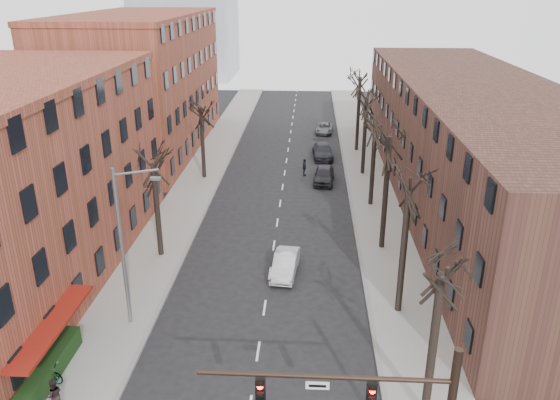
# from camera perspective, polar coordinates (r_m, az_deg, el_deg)

# --- Properties ---
(sidewalk_left) EXTENTS (4.00, 90.00, 0.15)m
(sidewalk_left) POSITION_cam_1_polar(r_m,az_deg,el_deg) (53.73, -8.12, 2.71)
(sidewalk_left) COLOR gray
(sidewalk_left) RESTS_ON ground
(sidewalk_right) EXTENTS (4.00, 90.00, 0.15)m
(sidewalk_right) POSITION_cam_1_polar(r_m,az_deg,el_deg) (53.01, 9.12, 2.39)
(sidewalk_right) COLOR gray
(sidewalk_right) RESTS_ON ground
(building_left_near) EXTENTS (12.00, 26.00, 12.00)m
(building_left_near) POSITION_cam_1_polar(r_m,az_deg,el_deg) (36.82, -26.97, 1.25)
(building_left_near) COLOR brown
(building_left_near) RESTS_ON ground
(building_left_far) EXTENTS (12.00, 28.00, 14.00)m
(building_left_far) POSITION_cam_1_polar(r_m,az_deg,el_deg) (62.46, -14.25, 11.51)
(building_left_far) COLOR brown
(building_left_far) RESTS_ON ground
(building_right) EXTENTS (12.00, 50.00, 10.00)m
(building_right) POSITION_cam_1_polar(r_m,az_deg,el_deg) (48.42, 19.52, 5.65)
(building_right) COLOR #4D2D24
(building_right) RESTS_ON ground
(awning_left) EXTENTS (1.20, 7.00, 0.15)m
(awning_left) POSITION_cam_1_polar(r_m,az_deg,el_deg) (29.56, -21.94, -16.17)
(awning_left) COLOR maroon
(awning_left) RESTS_ON ground
(hedge) EXTENTS (0.80, 6.00, 1.00)m
(hedge) POSITION_cam_1_polar(r_m,az_deg,el_deg) (28.52, -23.15, -16.29)
(hedge) COLOR #1A3612
(hedge) RESTS_ON sidewalk_left
(tree_right_b) EXTENTS (5.20, 5.20, 10.80)m
(tree_right_b) POSITION_cam_1_polar(r_m,az_deg,el_deg) (32.36, 12.19, -11.35)
(tree_right_b) COLOR black
(tree_right_b) RESTS_ON ground
(tree_right_c) EXTENTS (5.20, 5.20, 11.60)m
(tree_right_c) POSITION_cam_1_polar(r_m,az_deg,el_deg) (39.24, 10.54, -4.98)
(tree_right_c) COLOR black
(tree_right_c) RESTS_ON ground
(tree_right_d) EXTENTS (5.20, 5.20, 10.00)m
(tree_right_d) POSITION_cam_1_polar(r_m,az_deg,el_deg) (46.48, 9.41, -0.55)
(tree_right_d) COLOR black
(tree_right_d) RESTS_ON ground
(tree_right_e) EXTENTS (5.20, 5.20, 10.80)m
(tree_right_e) POSITION_cam_1_polar(r_m,az_deg,el_deg) (53.93, 8.59, 2.67)
(tree_right_e) COLOR black
(tree_right_e) RESTS_ON ground
(tree_right_f) EXTENTS (5.20, 5.20, 11.60)m
(tree_right_f) POSITION_cam_1_polar(r_m,az_deg,el_deg) (61.52, 7.97, 5.11)
(tree_right_f) COLOR black
(tree_right_f) RESTS_ON ground
(tree_left_a) EXTENTS (5.20, 5.20, 9.50)m
(tree_left_a) POSITION_cam_1_polar(r_m,az_deg,el_deg) (38.44, -12.29, -5.72)
(tree_left_a) COLOR black
(tree_left_a) RESTS_ON ground
(tree_left_b) EXTENTS (5.20, 5.20, 9.50)m
(tree_left_b) POSITION_cam_1_polar(r_m,az_deg,el_deg) (52.75, -7.90, 2.27)
(tree_left_b) COLOR black
(tree_left_b) RESTS_ON ground
(streetlight) EXTENTS (2.45, 0.22, 9.03)m
(streetlight) POSITION_cam_1_polar(r_m,az_deg,el_deg) (29.27, -15.94, -4.21)
(streetlight) COLOR slate
(streetlight) RESTS_ON ground
(silver_sedan) EXTENTS (1.82, 4.24, 1.36)m
(silver_sedan) POSITION_cam_1_polar(r_m,az_deg,el_deg) (35.10, 0.56, -6.71)
(silver_sedan) COLOR silver
(silver_sedan) RESTS_ON ground
(parked_car_near) EXTENTS (2.16, 4.60, 1.52)m
(parked_car_near) POSITION_cam_1_polar(r_m,az_deg,el_deg) (51.07, 4.62, 2.66)
(parked_car_near) COLOR black
(parked_car_near) RESTS_ON ground
(parked_car_mid) EXTENTS (2.32, 5.08, 1.44)m
(parked_car_mid) POSITION_cam_1_polar(r_m,az_deg,el_deg) (58.47, 4.48, 5.11)
(parked_car_mid) COLOR black
(parked_car_mid) RESTS_ON ground
(parked_car_far) EXTENTS (2.26, 4.37, 1.18)m
(parked_car_far) POSITION_cam_1_polar(r_m,az_deg,el_deg) (68.57, 4.64, 7.49)
(parked_car_far) COLOR #57595E
(parked_car_far) RESTS_ON ground
(pedestrian_b) EXTENTS (0.96, 0.90, 1.57)m
(pedestrian_b) POSITION_cam_1_polar(r_m,az_deg,el_deg) (26.72, -22.55, -18.30)
(pedestrian_b) COLOR black
(pedestrian_b) RESTS_ON sidewalk_left
(pedestrian_crossing) EXTENTS (0.52, 1.03, 1.69)m
(pedestrian_crossing) POSITION_cam_1_polar(r_m,az_deg,el_deg) (52.75, 2.57, 3.43)
(pedestrian_crossing) COLOR black
(pedestrian_crossing) RESTS_ON ground
(bicycle) EXTENTS (1.99, 1.17, 0.99)m
(bicycle) POSITION_cam_1_polar(r_m,az_deg,el_deg) (28.63, -23.26, -16.16)
(bicycle) COLOR gray
(bicycle) RESTS_ON sidewalk_left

